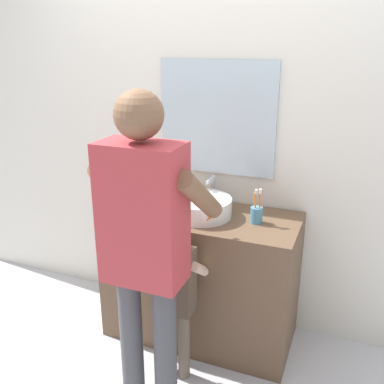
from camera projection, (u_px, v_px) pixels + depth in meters
ground_plane at (183, 361)px, 2.62m from camera, size 14.00×14.00×0.00m
back_wall at (219, 124)px, 2.71m from camera, size 4.40×0.10×2.70m
vanity_cabinet at (201, 276)px, 2.74m from camera, size 1.18×0.54×0.85m
sink_basin at (200, 207)px, 2.56m from camera, size 0.38×0.38×0.11m
faucet at (213, 191)px, 2.75m from camera, size 0.18×0.14×0.18m
toothbrush_cup at (257, 214)px, 2.46m from camera, size 0.07×0.07×0.21m
soap_bottle at (144, 198)px, 2.68m from camera, size 0.06×0.06×0.17m
child_toddler at (175, 288)px, 2.34m from camera, size 0.29×0.29×0.95m
adult_parent at (145, 234)px, 1.99m from camera, size 0.51×0.54×1.66m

